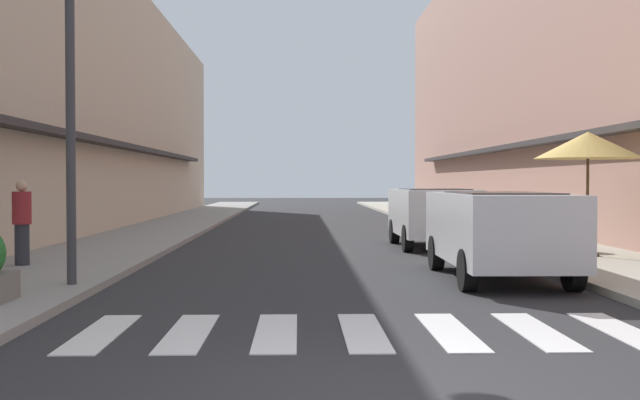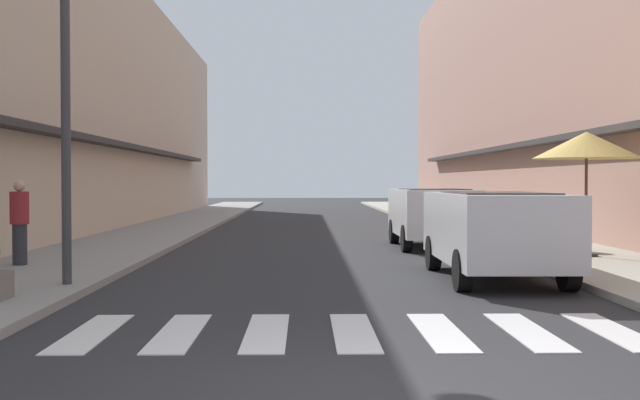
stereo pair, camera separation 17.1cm
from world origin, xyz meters
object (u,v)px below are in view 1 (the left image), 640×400
(street_lamp, at_px, (84,73))
(planter_midblock, at_px, (552,228))
(pedestrian_walking_near, at_px, (22,221))
(parked_car_mid, at_px, (433,211))
(cafe_umbrella, at_px, (588,146))
(parked_car_near, at_px, (498,225))

(street_lamp, distance_m, planter_midblock, 10.83)
(planter_midblock, relative_size, pedestrian_walking_near, 0.67)
(planter_midblock, xyz_separation_m, pedestrian_walking_near, (-10.73, -2.94, 0.32))
(parked_car_mid, bearing_deg, cafe_umbrella, -53.35)
(parked_car_near, bearing_deg, parked_car_mid, 90.00)
(parked_car_near, height_order, cafe_umbrella, cafe_umbrella)
(cafe_umbrella, distance_m, planter_midblock, 2.30)
(cafe_umbrella, xyz_separation_m, planter_midblock, (-0.25, 1.45, -1.77))
(planter_midblock, height_order, pedestrian_walking_near, pedestrian_walking_near)
(parked_car_near, bearing_deg, planter_midblock, 61.63)
(parked_car_near, relative_size, pedestrian_walking_near, 2.81)
(parked_car_mid, bearing_deg, street_lamp, -130.35)
(planter_midblock, bearing_deg, street_lamp, -147.56)
(cafe_umbrella, xyz_separation_m, pedestrian_walking_near, (-10.98, -1.49, -1.45))
(parked_car_mid, relative_size, street_lamp, 0.77)
(planter_midblock, distance_m, pedestrian_walking_near, 11.13)
(parked_car_mid, distance_m, street_lamp, 10.33)
(parked_car_near, xyz_separation_m, planter_midblock, (2.34, 4.34, -0.32))
(parked_car_mid, distance_m, pedestrian_walking_near, 9.76)
(street_lamp, xyz_separation_m, cafe_umbrella, (9.11, 4.19, -0.87))
(cafe_umbrella, height_order, planter_midblock, cafe_umbrella)
(parked_car_mid, bearing_deg, planter_midblock, -41.02)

